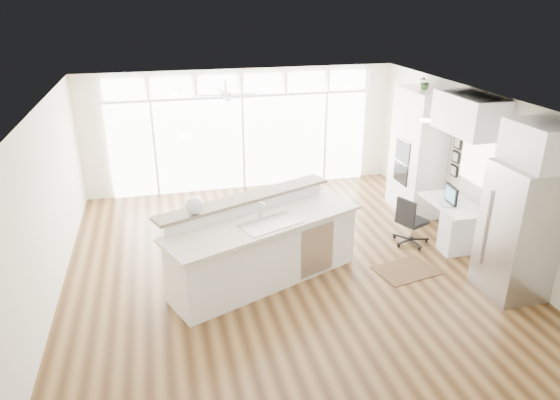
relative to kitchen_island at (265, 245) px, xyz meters
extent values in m
cube|color=#452C15|center=(0.40, 0.19, -0.64)|extent=(7.00, 8.00, 0.02)
cube|color=white|center=(0.40, 0.19, 2.07)|extent=(7.00, 8.00, 0.02)
cube|color=silver|center=(0.40, 4.19, 0.72)|extent=(7.00, 0.04, 2.70)
cube|color=silver|center=(0.40, -3.81, 0.72)|extent=(7.00, 0.04, 2.70)
cube|color=silver|center=(-3.10, 0.19, 0.72)|extent=(0.04, 8.00, 2.70)
cube|color=silver|center=(3.90, 0.19, 0.72)|extent=(0.04, 8.00, 2.70)
cube|color=white|center=(0.40, 4.13, 0.42)|extent=(5.80, 0.06, 2.08)
cube|color=white|center=(0.40, 4.13, 1.75)|extent=(5.90, 0.06, 0.40)
cube|color=white|center=(3.86, 0.49, 0.92)|extent=(0.04, 0.85, 0.85)
cube|color=white|center=(-0.10, 2.99, 1.85)|extent=(1.16, 1.16, 0.32)
cube|color=white|center=(0.40, 0.39, 2.05)|extent=(3.40, 3.00, 0.02)
cube|color=white|center=(3.57, 1.99, 0.62)|extent=(0.64, 1.20, 2.50)
cube|color=white|center=(3.53, 0.49, -0.25)|extent=(0.72, 1.30, 0.76)
cube|color=white|center=(3.57, 0.49, 1.72)|extent=(0.64, 1.30, 0.64)
cube|color=#B6B6BB|center=(3.51, -1.16, 0.37)|extent=(0.76, 0.90, 2.00)
cube|color=white|center=(3.57, -1.16, 1.67)|extent=(0.64, 0.90, 0.60)
cube|color=black|center=(3.86, 1.11, 0.77)|extent=(0.06, 0.22, 0.80)
cube|color=white|center=(0.00, 0.00, 0.00)|extent=(3.39, 2.32, 1.26)
cube|color=#331F10|center=(2.28, -0.27, -0.62)|extent=(1.06, 0.85, 0.01)
cube|color=black|center=(2.82, 0.61, -0.19)|extent=(0.59, 0.57, 0.88)
sphere|color=silver|center=(-1.03, 0.01, 0.76)|extent=(0.35, 0.35, 0.26)
cube|color=black|center=(3.45, 0.49, 0.31)|extent=(0.12, 0.43, 0.35)
cube|color=silver|center=(3.28, 0.49, 0.14)|extent=(0.16, 0.33, 0.02)
imported|color=#3A5E28|center=(3.57, 1.99, 1.98)|extent=(0.26, 0.29, 0.22)
camera|label=1|loc=(-1.43, -6.64, 3.57)|focal=32.00mm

